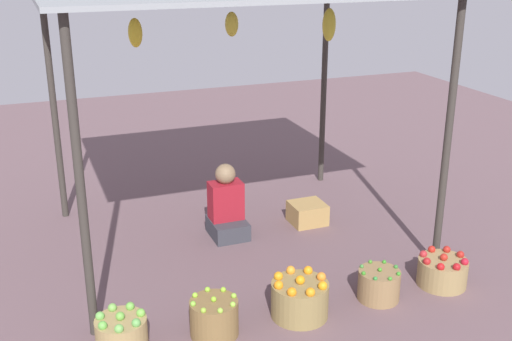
% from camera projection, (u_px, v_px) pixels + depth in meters
% --- Properties ---
extents(ground_plane, '(14.00, 14.00, 0.00)m').
position_uv_depth(ground_plane, '(235.00, 238.00, 6.62)').
color(ground_plane, '#695055').
extents(market_stall_structure, '(3.50, 2.75, 2.52)m').
position_uv_depth(market_stall_structure, '(233.00, 6.00, 5.82)').
color(market_stall_structure, '#38332D').
rests_on(market_stall_structure, ground).
extents(vendor_person, '(0.36, 0.44, 0.78)m').
position_uv_depth(vendor_person, '(227.00, 209.00, 6.59)').
color(vendor_person, '#36373F').
rests_on(vendor_person, ground).
extents(basket_green_apples, '(0.39, 0.39, 0.33)m').
position_uv_depth(basket_green_apples, '(122.00, 334.00, 4.75)').
color(basket_green_apples, '#A38954').
rests_on(basket_green_apples, ground).
extents(basket_limes, '(0.38, 0.38, 0.33)m').
position_uv_depth(basket_limes, '(214.00, 317.00, 4.94)').
color(basket_limes, olive).
rests_on(basket_limes, ground).
extents(basket_oranges, '(0.47, 0.47, 0.37)m').
position_uv_depth(basket_oranges, '(300.00, 298.00, 5.19)').
color(basket_oranges, olive).
rests_on(basket_oranges, ground).
extents(basket_green_chilies, '(0.36, 0.36, 0.30)m').
position_uv_depth(basket_green_chilies, '(379.00, 285.00, 5.45)').
color(basket_green_chilies, olive).
rests_on(basket_green_chilies, ground).
extents(basket_red_apples, '(0.44, 0.44, 0.30)m').
position_uv_depth(basket_red_apples, '(442.00, 271.00, 5.68)').
color(basket_red_apples, '#997F50').
rests_on(basket_red_apples, ground).
extents(wooden_crate_near_vendor, '(0.37, 0.34, 0.23)m').
position_uv_depth(wooden_crate_near_vendor, '(307.00, 213.00, 6.94)').
color(wooden_crate_near_vendor, '#AC874C').
rests_on(wooden_crate_near_vendor, ground).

